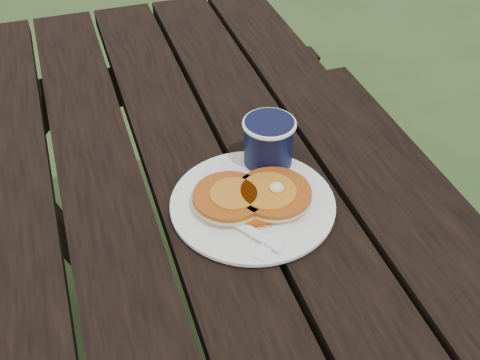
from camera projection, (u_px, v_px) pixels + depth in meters
name	position (u px, v px, depth m)	size (l,w,h in m)	color
plate	(253.00, 205.00, 0.98)	(0.26, 0.26, 0.01)	white
pancake_stack	(253.00, 197.00, 0.97)	(0.19, 0.13, 0.04)	#B35314
knife	(283.00, 221.00, 0.94)	(0.02, 0.18, 0.01)	white
fork	(253.00, 232.00, 0.92)	(0.03, 0.16, 0.01)	white
coffee_cup	(269.00, 141.00, 1.03)	(0.09, 0.09, 0.09)	black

